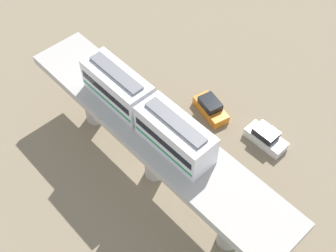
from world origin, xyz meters
The scene contains 5 objects.
ground_plane centered at (0.00, 0.00, 0.00)m, with size 120.00×120.00×0.00m, color #84755B.
viaduct centered at (0.00, 0.00, 5.27)m, with size 5.20×28.00×6.92m.
train centered at (0.00, 0.93, 8.45)m, with size 2.64×13.55×3.24m.
parked_car_white centered at (10.33, -4.68, 0.74)m, with size 1.82×4.21×1.76m.
parked_car_orange centered at (9.14, 1.61, 0.74)m, with size 2.70×4.50×1.76m.
Camera 1 is at (-14.06, -16.79, 35.10)m, focal length 46.84 mm.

